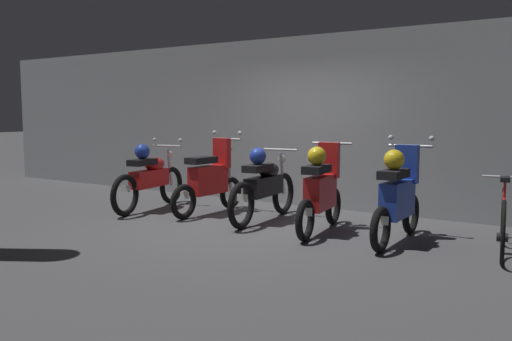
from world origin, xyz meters
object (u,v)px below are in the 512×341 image
at_px(motorbike_slot_0, 150,177).
at_px(bicycle, 503,221).
at_px(motorbike_slot_1, 210,180).
at_px(motorbike_slot_2, 264,185).
at_px(motorbike_slot_4, 398,196).
at_px(motorbike_slot_3, 321,190).

height_order(motorbike_slot_0, bicycle, motorbike_slot_0).
height_order(motorbike_slot_1, bicycle, motorbike_slot_1).
relative_size(motorbike_slot_0, motorbike_slot_2, 0.99).
bearing_deg(bicycle, motorbike_slot_2, 178.22).
relative_size(motorbike_slot_1, motorbike_slot_4, 1.00).
bearing_deg(motorbike_slot_2, motorbike_slot_1, 177.22).
xyz_separation_m(motorbike_slot_1, bicycle, (4.27, -0.15, -0.17)).
bearing_deg(motorbike_slot_4, motorbike_slot_2, 173.35).
distance_m(motorbike_slot_2, motorbike_slot_4, 2.09).
xyz_separation_m(motorbike_slot_0, motorbike_slot_3, (3.11, -0.02, 0.04)).
distance_m(motorbike_slot_1, bicycle, 4.28).
bearing_deg(motorbike_slot_0, motorbike_slot_4, -0.46).
relative_size(motorbike_slot_1, motorbike_slot_3, 1.00).
height_order(motorbike_slot_0, motorbike_slot_2, motorbike_slot_0).
xyz_separation_m(motorbike_slot_2, bicycle, (3.24, -0.10, -0.16)).
xyz_separation_m(motorbike_slot_3, bicycle, (2.20, 0.13, -0.20)).
xyz_separation_m(motorbike_slot_1, motorbike_slot_2, (1.04, -0.05, -0.00)).
bearing_deg(motorbike_slot_3, motorbike_slot_0, 179.57).
xyz_separation_m(motorbike_slot_1, motorbike_slot_3, (2.07, -0.28, 0.04)).
height_order(motorbike_slot_4, bicycle, motorbike_slot_4).
relative_size(motorbike_slot_3, bicycle, 0.98).
height_order(motorbike_slot_2, motorbike_slot_4, motorbike_slot_4).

